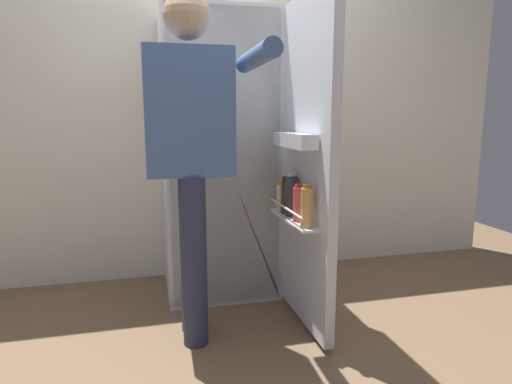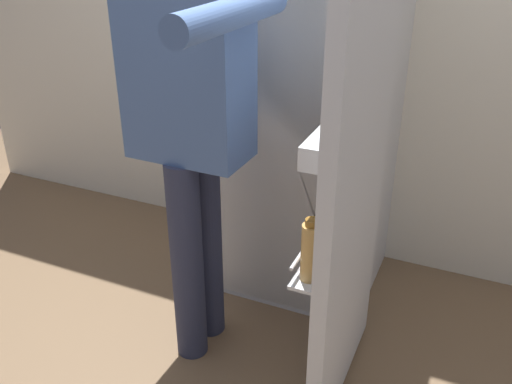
% 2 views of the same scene
% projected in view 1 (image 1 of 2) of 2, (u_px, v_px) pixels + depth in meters
% --- Properties ---
extents(ground_plane, '(5.83, 5.83, 0.00)m').
position_uv_depth(ground_plane, '(236.00, 325.00, 2.30)').
color(ground_plane, brown).
extents(kitchen_wall, '(4.40, 0.10, 2.42)m').
position_uv_depth(kitchen_wall, '(209.00, 99.00, 2.95)').
color(kitchen_wall, silver).
rests_on(kitchen_wall, ground_plane).
extents(refrigerator, '(0.71, 1.24, 1.69)m').
position_uv_depth(refrigerator, '(224.00, 158.00, 2.64)').
color(refrigerator, silver).
rests_on(refrigerator, ground_plane).
extents(person, '(0.52, 0.72, 1.64)m').
position_uv_depth(person, '(192.00, 141.00, 2.02)').
color(person, '#2D334C').
rests_on(person, ground_plane).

